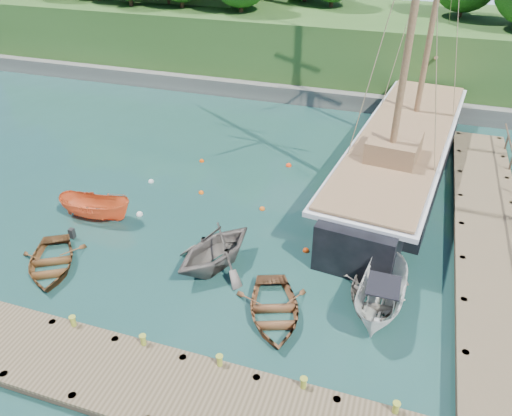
{
  "coord_description": "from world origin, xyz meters",
  "views": [
    {
      "loc": [
        6.93,
        -15.95,
        14.56
      ],
      "look_at": [
        0.66,
        2.98,
        2.0
      ],
      "focal_mm": 35.0,
      "sensor_mm": 36.0,
      "label": 1
    }
  ],
  "objects_px": {
    "rowboat_0": "(52,268)",
    "schooner": "(400,158)",
    "rowboat_3": "(372,300)",
    "cabin_boat_white": "(379,312)",
    "rowboat_1": "(216,266)",
    "motorboat_orange": "(98,218)",
    "rowboat_2": "(274,316)"
  },
  "relations": [
    {
      "from": "motorboat_orange",
      "to": "schooner",
      "type": "relative_size",
      "value": 0.14
    },
    {
      "from": "rowboat_3",
      "to": "cabin_boat_white",
      "type": "relative_size",
      "value": 0.87
    },
    {
      "from": "rowboat_0",
      "to": "motorboat_orange",
      "type": "relative_size",
      "value": 1.03
    },
    {
      "from": "cabin_boat_white",
      "to": "rowboat_2",
      "type": "bearing_deg",
      "value": -153.79
    },
    {
      "from": "rowboat_0",
      "to": "cabin_boat_white",
      "type": "height_order",
      "value": "cabin_boat_white"
    },
    {
      "from": "rowboat_0",
      "to": "cabin_boat_white",
      "type": "xyz_separation_m",
      "value": [
        14.63,
        1.88,
        0.0
      ]
    },
    {
      "from": "rowboat_0",
      "to": "rowboat_1",
      "type": "relative_size",
      "value": 0.94
    },
    {
      "from": "cabin_boat_white",
      "to": "motorboat_orange",
      "type": "bearing_deg",
      "value": 175.14
    },
    {
      "from": "rowboat_1",
      "to": "rowboat_3",
      "type": "bearing_deg",
      "value": 22.43
    },
    {
      "from": "rowboat_0",
      "to": "rowboat_2",
      "type": "xyz_separation_m",
      "value": [
        10.57,
        0.24,
        0.0
      ]
    },
    {
      "from": "motorboat_orange",
      "to": "rowboat_0",
      "type": "bearing_deg",
      "value": -178.78
    },
    {
      "from": "cabin_boat_white",
      "to": "schooner",
      "type": "bearing_deg",
      "value": 95.61
    },
    {
      "from": "motorboat_orange",
      "to": "schooner",
      "type": "bearing_deg",
      "value": -59.42
    },
    {
      "from": "motorboat_orange",
      "to": "schooner",
      "type": "xyz_separation_m",
      "value": [
        14.69,
        10.02,
        1.15
      ]
    },
    {
      "from": "rowboat_0",
      "to": "rowboat_2",
      "type": "height_order",
      "value": "rowboat_2"
    },
    {
      "from": "rowboat_0",
      "to": "rowboat_1",
      "type": "height_order",
      "value": "rowboat_1"
    },
    {
      "from": "rowboat_2",
      "to": "schooner",
      "type": "bearing_deg",
      "value": 54.29
    },
    {
      "from": "rowboat_1",
      "to": "rowboat_2",
      "type": "relative_size",
      "value": 1.04
    },
    {
      "from": "rowboat_3",
      "to": "motorboat_orange",
      "type": "xyz_separation_m",
      "value": [
        -14.64,
        1.78,
        0.0
      ]
    },
    {
      "from": "rowboat_1",
      "to": "schooner",
      "type": "height_order",
      "value": "schooner"
    },
    {
      "from": "rowboat_1",
      "to": "schooner",
      "type": "xyz_separation_m",
      "value": [
        7.22,
        11.79,
        1.15
      ]
    },
    {
      "from": "rowboat_3",
      "to": "schooner",
      "type": "xyz_separation_m",
      "value": [
        0.05,
        11.79,
        1.15
      ]
    },
    {
      "from": "rowboat_3",
      "to": "schooner",
      "type": "distance_m",
      "value": 11.85
    },
    {
      "from": "rowboat_0",
      "to": "cabin_boat_white",
      "type": "relative_size",
      "value": 0.85
    },
    {
      "from": "schooner",
      "to": "rowboat_1",
      "type": "bearing_deg",
      "value": -114.9
    },
    {
      "from": "rowboat_0",
      "to": "rowboat_3",
      "type": "distance_m",
      "value": 14.49
    },
    {
      "from": "rowboat_3",
      "to": "rowboat_2",
      "type": "bearing_deg",
      "value": -152.53
    },
    {
      "from": "rowboat_0",
      "to": "schooner",
      "type": "relative_size",
      "value": 0.15
    },
    {
      "from": "rowboat_1",
      "to": "motorboat_orange",
      "type": "relative_size",
      "value": 1.09
    },
    {
      "from": "rowboat_1",
      "to": "motorboat_orange",
      "type": "height_order",
      "value": "rowboat_1"
    },
    {
      "from": "motorboat_orange",
      "to": "cabin_boat_white",
      "type": "height_order",
      "value": "cabin_boat_white"
    },
    {
      "from": "rowboat_3",
      "to": "schooner",
      "type": "relative_size",
      "value": 0.15
    }
  ]
}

